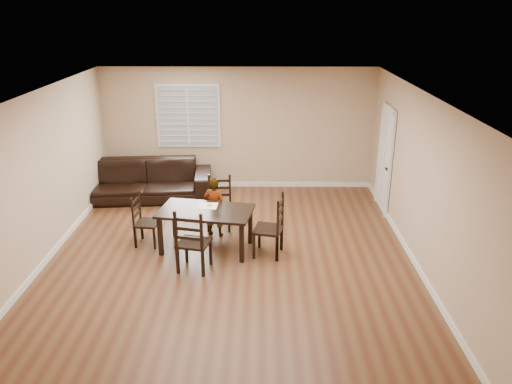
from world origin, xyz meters
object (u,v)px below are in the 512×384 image
chair_far (191,245)px  chair_left (141,222)px  chair_near (220,203)px  chair_right (276,229)px  donut (209,205)px  dining_table (206,215)px  child (215,207)px  sofa (145,180)px

chair_far → chair_left: chair_far is taller
chair_near → chair_right: chair_right is taller
chair_right → chair_far: bearing=-53.0°
chair_far → donut: size_ratio=11.68×
dining_table → chair_left: size_ratio=1.82×
dining_table → donut: (0.05, 0.17, 0.11)m
dining_table → chair_left: chair_left is taller
child → sofa: child is taller
dining_table → chair_left: 1.19m
child → chair_right: bearing=162.2°
dining_table → chair_near: size_ratio=1.68×
dining_table → chair_right: chair_right is taller
chair_near → child: size_ratio=0.91×
chair_near → chair_far: size_ratio=0.94×
chair_right → dining_table: bearing=-87.9°
chair_near → chair_far: (-0.30, -1.79, 0.03)m
chair_near → dining_table: bearing=-98.5°
chair_left → donut: size_ratio=10.14×
chair_left → chair_right: bearing=-94.7°
chair_far → child: child is taller
donut → sofa: (-1.61, 2.20, -0.34)m
dining_table → donut: bearing=83.7°
chair_far → child: (0.25, 1.37, 0.07)m
dining_table → chair_far: 0.85m
donut → chair_near: bearing=82.9°
chair_right → sofa: bearing=-121.2°
chair_near → chair_far: chair_far is taller
chair_near → chair_left: bearing=-148.8°
chair_near → chair_far: 1.82m
chair_near → child: 0.44m
dining_table → donut: size_ratio=18.45×
child → donut: (-0.05, -0.38, 0.20)m
chair_near → chair_left: (-1.31, -0.78, -0.03)m
chair_near → chair_far: bearing=-99.2°
chair_left → sofa: chair_left is taller
chair_far → chair_right: (1.32, 0.61, 0.00)m
dining_table → chair_right: (1.17, -0.21, -0.15)m
chair_far → chair_right: size_ratio=0.99×
sofa → chair_far: bearing=-71.1°
chair_near → chair_right: 1.56m
child → sofa: 2.46m
dining_table → sofa: sofa is taller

